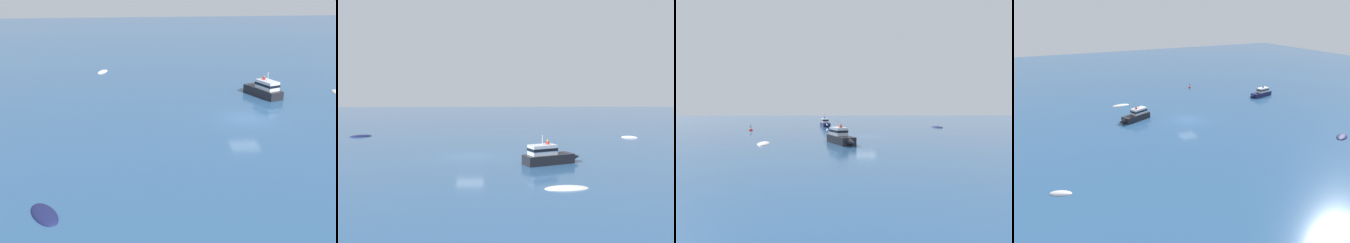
% 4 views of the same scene
% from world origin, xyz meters
% --- Properties ---
extents(ground_plane, '(160.00, 160.00, 0.00)m').
position_xyz_m(ground_plane, '(0.00, 0.00, 0.00)').
color(ground_plane, '#2D5684').
extents(tender, '(2.20, 1.65, 0.46)m').
position_xyz_m(tender, '(19.26, 12.69, 0.00)').
color(tender, white).
rests_on(tender, ground).
extents(launch, '(5.38, 3.19, 2.50)m').
position_xyz_m(launch, '(6.90, -3.42, 0.70)').
color(launch, black).
rests_on(launch, ground).
extents(skiff_1, '(2.98, 2.28, 0.47)m').
position_xyz_m(skiff_1, '(-14.97, 14.55, 0.00)').
color(skiff_1, '#191E4C').
rests_on(skiff_1, ground).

